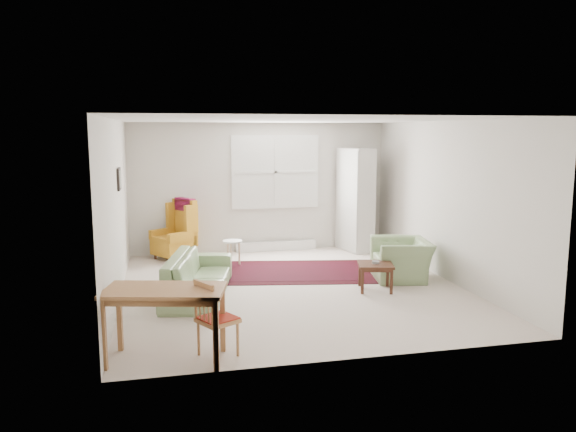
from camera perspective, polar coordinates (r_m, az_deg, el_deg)
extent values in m
cube|color=beige|center=(8.54, 0.45, -7.28)|extent=(5.00, 5.50, 0.01)
cube|color=white|center=(8.22, 0.47, 9.74)|extent=(5.00, 5.50, 0.01)
cube|color=beige|center=(10.96, -2.86, 2.91)|extent=(5.00, 0.04, 2.50)
cube|color=beige|center=(5.68, 6.87, -2.52)|extent=(5.00, 0.04, 2.50)
cube|color=beige|center=(8.09, -17.04, 0.49)|extent=(0.04, 5.50, 2.50)
cube|color=beige|center=(9.19, 15.82, 1.48)|extent=(0.04, 5.50, 2.50)
cube|color=white|center=(10.98, -1.30, 4.50)|extent=(1.72, 0.06, 1.42)
cube|color=white|center=(10.97, -1.30, 4.50)|extent=(1.60, 0.02, 1.30)
cube|color=silver|center=(11.12, -1.21, -3.05)|extent=(1.60, 0.12, 0.18)
cube|color=black|center=(8.54, -16.79, 3.62)|extent=(0.03, 0.42, 0.32)
cube|color=olive|center=(8.54, -16.69, 3.62)|extent=(0.01, 0.34, 0.24)
imported|color=gray|center=(8.17, -9.13, -5.22)|extent=(1.19, 2.11, 0.80)
imported|color=gray|center=(9.15, 11.46, -3.94)|extent=(1.01, 1.11, 0.75)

